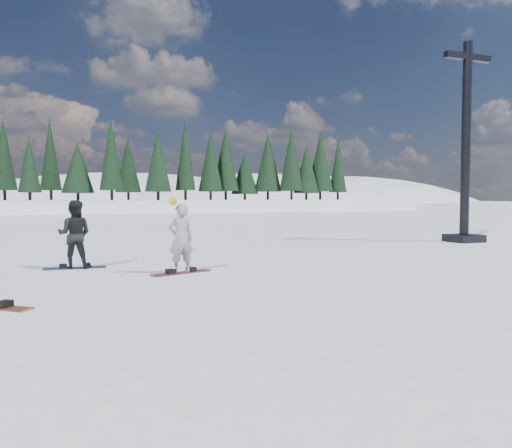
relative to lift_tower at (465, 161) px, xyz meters
The scene contains 7 objects.
ground 15.36m from the lift_tower, 159.56° to the right, with size 420.00×420.00×0.00m, color white.
alpine_backdrop 186.51m from the lift_tower, 97.98° to the left, with size 412.50×227.00×53.20m.
lift_tower is the anchor object (origin of this frame).
snowboarder_woman 13.46m from the lift_tower, 160.25° to the right, with size 0.65×0.48×1.79m.
snowboarder_man 15.24m from the lift_tower, 169.54° to the right, with size 0.84×0.65×1.73m, color black.
snowboard_woman 13.63m from the lift_tower, 160.25° to the right, with size 1.50×0.28×0.03m, color maroon.
snowboard_man 15.40m from the lift_tower, 169.54° to the right, with size 1.50×0.28×0.03m, color navy.
Camera 1 is at (-0.71, -10.78, 1.78)m, focal length 35.00 mm.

